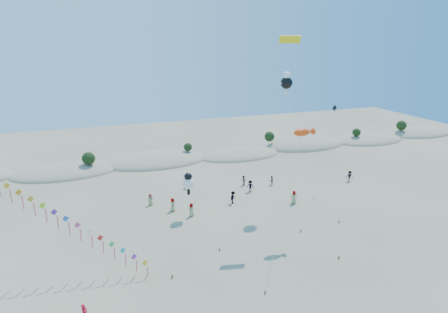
# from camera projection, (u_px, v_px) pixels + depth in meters

# --- Properties ---
(dune_ridge) EXTENTS (145.30, 11.49, 5.57)m
(dune_ridge) POSITION_uv_depth(u_px,v_px,m) (163.00, 161.00, 70.38)
(dune_ridge) COLOR gray
(dune_ridge) RESTS_ON ground
(kite_train) EXTENTS (23.82, 10.39, 16.43)m
(kite_train) POSITION_uv_depth(u_px,v_px,m) (20.00, 194.00, 34.34)
(kite_train) COLOR #3F2D1E
(kite_train) RESTS_ON ground
(fish_kite) EXTENTS (10.24, 10.11, 12.51)m
(fish_kite) POSITION_uv_depth(u_px,v_px,m) (304.00, 133.00, 41.59)
(fish_kite) COLOR #3F2D1E
(fish_kite) RESTS_ON ground
(cartoon_kite_low) EXTENTS (1.78, 9.99, 6.00)m
(cartoon_kite_low) POSITION_uv_depth(u_px,v_px,m) (188.00, 182.00, 47.11)
(cartoon_kite_low) COLOR #3F2D1E
(cartoon_kite_low) RESTS_ON ground
(cartoon_kite_high) EXTENTS (3.13, 9.86, 18.00)m
(cartoon_kite_high) POSITION_uv_depth(u_px,v_px,m) (287.00, 82.00, 48.34)
(cartoon_kite_high) COLOR #3F2D1E
(cartoon_kite_high) RESTS_ON ground
(parafoil_kite) EXTENTS (2.47, 11.21, 22.38)m
(parafoil_kite) POSITION_uv_depth(u_px,v_px,m) (291.00, 43.00, 41.73)
(parafoil_kite) COLOR #3F2D1E
(parafoil_kite) RESTS_ON ground
(dark_kite) EXTENTS (7.34, 12.44, 12.56)m
(dark_kite) POSITION_uv_depth(u_px,v_px,m) (336.00, 137.00, 53.58)
(dark_kite) COLOR #3F2D1E
(dark_kite) RESTS_ON ground
(beachgoers) EXTENTS (32.86, 11.75, 1.87)m
(beachgoers) POSITION_uv_depth(u_px,v_px,m) (242.00, 191.00, 54.52)
(beachgoers) COLOR slate
(beachgoers) RESTS_ON ground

